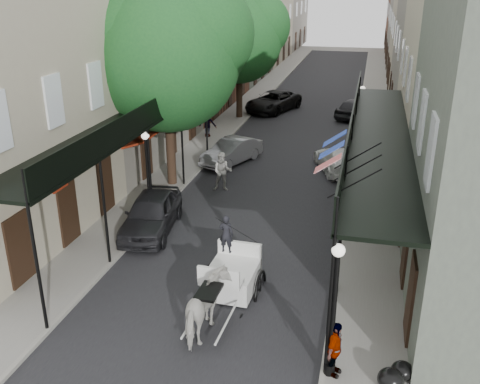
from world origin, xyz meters
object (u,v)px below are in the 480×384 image
Objects in this scene: lamppost_left at (148,174)px; carriage at (235,254)px; car_left_near at (151,213)px; car_right_far at (355,108)px; lamppost_right_far at (360,117)px; tree_far at (245,36)px; pedestrian_sidewalk_left at (207,123)px; pedestrian_sidewalk_right at (335,349)px; horse at (208,307)px; car_left_far at (273,101)px; car_right_near at (337,160)px; tree_near at (176,51)px; pedestrian_walking at (223,172)px; car_left_mid at (232,151)px; lamppost_right_near at (334,310)px.

lamppost_left is 6.44m from carriage.
car_left_near reaches higher than car_right_far.
car_right_far is at bearing 85.31° from carriage.
lamppost_right_far is 15.18m from car_left_near.
carriage is (4.93, -22.39, -4.68)m from tree_far.
carriage is 1.68× the size of pedestrian_sidewalk_left.
tree_far is 5.61× the size of pedestrian_sidewalk_right.
tree_far is 9.54m from car_right_far.
tree_far is 27.95m from pedestrian_sidewalk_right.
horse reaches higher than car_left_far.
lamppost_left is at bearing 89.03° from car_right_far.
pedestrian_sidewalk_right is at bearing 74.52° from car_right_near.
tree_near reaches higher than lamppost_left.
pedestrian_walking reaches higher than pedestrian_sidewalk_right.
lamppost_right_far is 0.82× the size of car_left_near.
pedestrian_sidewalk_right is 0.28× the size of car_left_far.
lamppost_left and lamppost_right_far have the same top height.
tree_far is 13.62m from car_right_near.
lamppost_left is 0.91× the size of car_left_mid.
horse is 2.80m from carriage.
car_right_near is at bearing 27.44° from tree_near.
car_left_near is (0.50, -1.02, -1.27)m from lamppost_left.
lamppost_right_near is 1.24× the size of carriage.
tree_near reaches higher than car_right_far.
tree_near is 2.60× the size of lamppost_left.
pedestrian_walking is (-6.10, 11.94, -1.10)m from lamppost_right_near.
lamppost_left is 2.08× the size of pedestrian_sidewalk_left.
car_left_far is (2.73, 8.36, -0.26)m from pedestrian_sidewalk_left.
horse reaches higher than car_right_far.
carriage is 1.95× the size of pedestrian_sidewalk_right.
car_right_near is (7.36, 3.82, -5.86)m from tree_near.
car_right_far is at bearing 13.46° from tree_far.
car_left_mid is at bearing 86.59° from pedestrian_walking.
car_left_far is 6.25m from car_right_far.
lamppost_right_far is 0.91× the size of car_left_mid.
lamppost_left is 0.86× the size of car_right_far.
pedestrian_sidewalk_left is 0.39× the size of car_left_near.
lamppost_right_near is 1.00× the size of lamppost_right_far.
tree_near reaches higher than tree_far.
pedestrian_walking is (-2.58, 10.94, 0.06)m from horse.
lamppost_right_far reaches higher than car_right_near.
lamppost_right_far is at bearing 90.00° from lamppost_right_near.
lamppost_right_far is 4.35m from car_right_near.
lamppost_right_near is 1.95× the size of pedestrian_walking.
lamppost_left is at bearing 28.57° from car_right_near.
horse is (-3.52, 1.00, -1.16)m from lamppost_right_near.
lamppost_right_near is at bearing 166.32° from horse.
carriage is at bearing -41.40° from lamppost_left.
pedestrian_sidewalk_left is (-5.91, 19.45, 0.12)m from horse.
car_left_near is at bearing -73.53° from car_left_mid.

